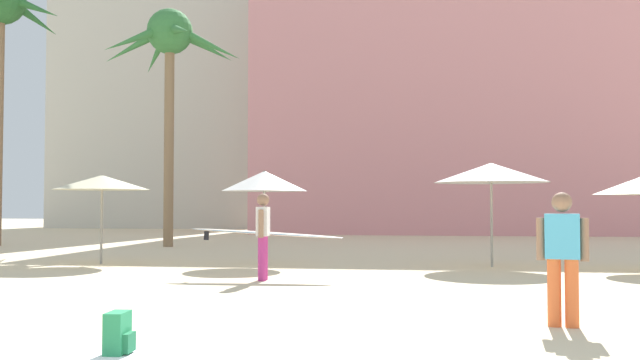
{
  "coord_description": "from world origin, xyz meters",
  "views": [
    {
      "loc": [
        1.15,
        -5.14,
        1.47
      ],
      "look_at": [
        -0.37,
        5.76,
        1.87
      ],
      "focal_mm": 37.68,
      "sensor_mm": 36.0,
      "label": 1
    }
  ],
  "objects_px": {
    "palm_tree_left": "(0,19)",
    "person_near_left": "(264,233)",
    "beach_towel": "(195,355)",
    "person_near_right": "(562,253)",
    "backpack": "(118,334)",
    "cafe_umbrella_0": "(102,183)",
    "cafe_umbrella_2": "(491,173)",
    "palm_tree_far_left": "(170,49)",
    "cafe_umbrella_3": "(264,181)"
  },
  "relations": [
    {
      "from": "palm_tree_left",
      "to": "person_near_right",
      "type": "distance_m",
      "value": 22.77
    },
    {
      "from": "palm_tree_left",
      "to": "person_near_right",
      "type": "xyz_separation_m",
      "value": [
        16.58,
        -13.79,
        -7.32
      ]
    },
    {
      "from": "palm_tree_far_left",
      "to": "palm_tree_left",
      "type": "xyz_separation_m",
      "value": [
        -6.29,
        -0.32,
        1.23
      ]
    },
    {
      "from": "cafe_umbrella_3",
      "to": "person_near_left",
      "type": "xyz_separation_m",
      "value": [
        0.73,
        -3.21,
        -1.13
      ]
    },
    {
      "from": "beach_towel",
      "to": "cafe_umbrella_3",
      "type": "bearing_deg",
      "value": 98.8
    },
    {
      "from": "person_near_left",
      "to": "palm_tree_far_left",
      "type": "bearing_deg",
      "value": 116.6
    },
    {
      "from": "backpack",
      "to": "person_near_right",
      "type": "height_order",
      "value": "person_near_right"
    },
    {
      "from": "palm_tree_far_left",
      "to": "beach_towel",
      "type": "xyz_separation_m",
      "value": [
        6.39,
        -16.2,
        -6.97
      ]
    },
    {
      "from": "backpack",
      "to": "person_near_right",
      "type": "bearing_deg",
      "value": 22.31
    },
    {
      "from": "beach_towel",
      "to": "backpack",
      "type": "relative_size",
      "value": 4.67
    },
    {
      "from": "cafe_umbrella_2",
      "to": "palm_tree_left",
      "type": "bearing_deg",
      "value": 160.34
    },
    {
      "from": "cafe_umbrella_3",
      "to": "person_near_left",
      "type": "distance_m",
      "value": 3.48
    },
    {
      "from": "beach_towel",
      "to": "person_near_left",
      "type": "distance_m",
      "value": 6.68
    },
    {
      "from": "beach_towel",
      "to": "person_near_right",
      "type": "bearing_deg",
      "value": 28.26
    },
    {
      "from": "palm_tree_left",
      "to": "cafe_umbrella_2",
      "type": "xyz_separation_m",
      "value": [
        16.63,
        -5.94,
        -5.99
      ]
    },
    {
      "from": "cafe_umbrella_0",
      "to": "cafe_umbrella_2",
      "type": "relative_size",
      "value": 0.87
    },
    {
      "from": "beach_towel",
      "to": "person_near_left",
      "type": "bearing_deg",
      "value": 96.84
    },
    {
      "from": "palm_tree_far_left",
      "to": "person_near_right",
      "type": "relative_size",
      "value": 5.19
    },
    {
      "from": "palm_tree_left",
      "to": "backpack",
      "type": "bearing_deg",
      "value": -53.2
    },
    {
      "from": "cafe_umbrella_2",
      "to": "cafe_umbrella_3",
      "type": "bearing_deg",
      "value": -178.35
    },
    {
      "from": "palm_tree_left",
      "to": "person_near_left",
      "type": "xyz_separation_m",
      "value": [
        11.9,
        -9.31,
        -7.29
      ]
    },
    {
      "from": "palm_tree_left",
      "to": "person_near_left",
      "type": "distance_m",
      "value": 16.77
    },
    {
      "from": "palm_tree_far_left",
      "to": "person_near_left",
      "type": "height_order",
      "value": "palm_tree_far_left"
    },
    {
      "from": "palm_tree_left",
      "to": "cafe_umbrella_0",
      "type": "xyz_separation_m",
      "value": [
        7.12,
        -6.45,
        -6.19
      ]
    },
    {
      "from": "palm_tree_far_left",
      "to": "cafe_umbrella_0",
      "type": "bearing_deg",
      "value": -83.07
    },
    {
      "from": "backpack",
      "to": "beach_towel",
      "type": "bearing_deg",
      "value": 3.24
    },
    {
      "from": "palm_tree_far_left",
      "to": "backpack",
      "type": "distance_m",
      "value": 18.51
    },
    {
      "from": "beach_towel",
      "to": "backpack",
      "type": "distance_m",
      "value": 0.77
    },
    {
      "from": "beach_towel",
      "to": "person_near_right",
      "type": "distance_m",
      "value": 4.5
    },
    {
      "from": "cafe_umbrella_3",
      "to": "person_near_right",
      "type": "relative_size",
      "value": 1.42
    },
    {
      "from": "palm_tree_far_left",
      "to": "cafe_umbrella_0",
      "type": "relative_size",
      "value": 3.57
    },
    {
      "from": "palm_tree_far_left",
      "to": "cafe_umbrella_3",
      "type": "bearing_deg",
      "value": -52.77
    },
    {
      "from": "beach_towel",
      "to": "person_near_left",
      "type": "xyz_separation_m",
      "value": [
        -0.79,
        6.57,
        0.91
      ]
    },
    {
      "from": "cafe_umbrella_2",
      "to": "person_near_left",
      "type": "distance_m",
      "value": 5.95
    },
    {
      "from": "cafe_umbrella_0",
      "to": "person_near_right",
      "type": "distance_m",
      "value": 12.03
    },
    {
      "from": "cafe_umbrella_0",
      "to": "person_near_left",
      "type": "relative_size",
      "value": 0.76
    },
    {
      "from": "beach_towel",
      "to": "person_near_right",
      "type": "xyz_separation_m",
      "value": [
        3.89,
        2.09,
        0.88
      ]
    },
    {
      "from": "beach_towel",
      "to": "backpack",
      "type": "xyz_separation_m",
      "value": [
        -0.75,
        -0.08,
        0.19
      ]
    },
    {
      "from": "palm_tree_far_left",
      "to": "cafe_umbrella_0",
      "type": "height_order",
      "value": "palm_tree_far_left"
    },
    {
      "from": "beach_towel",
      "to": "person_near_right",
      "type": "relative_size",
      "value": 1.21
    },
    {
      "from": "palm_tree_left",
      "to": "cafe_umbrella_3",
      "type": "distance_m",
      "value": 14.14
    },
    {
      "from": "person_near_left",
      "to": "person_near_right",
      "type": "height_order",
      "value": "person_near_left"
    },
    {
      "from": "palm_tree_far_left",
      "to": "person_near_right",
      "type": "distance_m",
      "value": 18.49
    },
    {
      "from": "beach_towel",
      "to": "backpack",
      "type": "bearing_deg",
      "value": -173.98
    },
    {
      "from": "cafe_umbrella_0",
      "to": "cafe_umbrella_2",
      "type": "xyz_separation_m",
      "value": [
        9.51,
        0.51,
        0.2
      ]
    },
    {
      "from": "person_near_left",
      "to": "person_near_right",
      "type": "bearing_deg",
      "value": -47.36
    },
    {
      "from": "backpack",
      "to": "person_near_right",
      "type": "relative_size",
      "value": 0.26
    },
    {
      "from": "cafe_umbrella_2",
      "to": "person_near_left",
      "type": "bearing_deg",
      "value": -144.54
    },
    {
      "from": "palm_tree_left",
      "to": "person_near_right",
      "type": "relative_size",
      "value": 6.05
    },
    {
      "from": "cafe_umbrella_2",
      "to": "backpack",
      "type": "distance_m",
      "value": 11.24
    }
  ]
}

